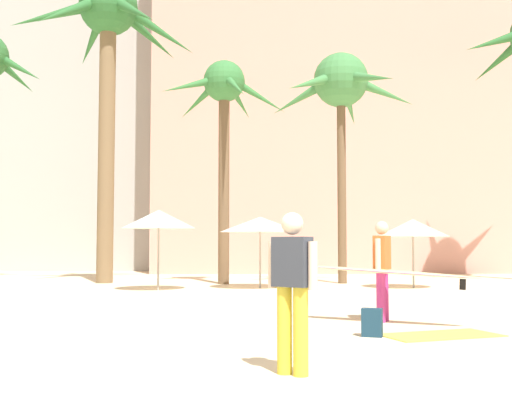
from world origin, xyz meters
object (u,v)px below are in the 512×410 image
object	(u,v)px
cafe_umbrella_1	(159,219)
cafe_umbrella_3	(413,228)
palm_tree_center	(224,104)
cafe_umbrella_0	(260,224)
palm_tree_right	(341,89)
person_mid_center	(292,285)
backpack	(372,323)
palm_tree_left	(108,38)
beach_towel	(441,335)
person_far_left	(384,269)

from	to	relation	value
cafe_umbrella_1	cafe_umbrella_3	bearing A→B (deg)	4.47
palm_tree_center	cafe_umbrella_0	world-z (taller)	palm_tree_center
palm_tree_right	cafe_umbrella_0	bearing A→B (deg)	-142.38
cafe_umbrella_3	person_mid_center	xyz separation A→B (m)	(-4.96, -12.67, -0.93)
backpack	person_mid_center	bearing A→B (deg)	172.25
cafe_umbrella_3	person_mid_center	distance (m)	13.63
palm_tree_left	cafe_umbrella_3	bearing A→B (deg)	-16.29
person_mid_center	cafe_umbrella_1	bearing A→B (deg)	-130.13
palm_tree_center	cafe_umbrella_3	size ratio (longest dim) A/B	3.50
palm_tree_left	cafe_umbrella_1	xyz separation A→B (m)	(2.30, -3.57, -6.68)
cafe_umbrella_3	palm_tree_right	bearing A→B (deg)	126.65
beach_towel	cafe_umbrella_3	bearing A→B (deg)	76.07
cafe_umbrella_0	beach_towel	bearing A→B (deg)	-77.04
palm_tree_right	beach_towel	world-z (taller)	palm_tree_right
palm_tree_left	person_far_left	xyz separation A→B (m)	(7.20, -11.34, -7.85)
cafe_umbrella_3	beach_towel	size ratio (longest dim) A/B	1.25
cafe_umbrella_0	backpack	size ratio (longest dim) A/B	5.98
palm_tree_left	person_far_left	distance (m)	15.56
palm_tree_left	palm_tree_right	world-z (taller)	palm_tree_left
beach_towel	cafe_umbrella_1	bearing A→B (deg)	119.98
cafe_umbrella_0	cafe_umbrella_1	size ratio (longest dim) A/B	1.05
palm_tree_left	cafe_umbrella_0	bearing A→B (deg)	-28.03
cafe_umbrella_0	beach_towel	xyz separation A→B (m)	(2.31, -10.03, -1.97)
palm_tree_right	cafe_umbrella_1	xyz separation A→B (m)	(-6.04, -3.02, -4.74)
palm_tree_left	palm_tree_right	size ratio (longest dim) A/B	1.35
cafe_umbrella_1	backpack	distance (m)	10.49
person_far_left	palm_tree_right	bearing A→B (deg)	-66.31
cafe_umbrella_0	person_far_left	distance (m)	8.74
backpack	person_far_left	xyz separation A→B (m)	(0.58, 1.61, 0.74)
palm_tree_right	backpack	distance (m)	14.17
beach_towel	palm_tree_left	bearing A→B (deg)	120.77
palm_tree_center	backpack	size ratio (longest dim) A/B	18.52
beach_towel	person_mid_center	distance (m)	3.83
palm_tree_left	cafe_umbrella_0	size ratio (longest dim) A/B	4.39
cafe_umbrella_3	person_far_left	xyz separation A→B (m)	(-2.94, -8.38, -0.93)
person_far_left	cafe_umbrella_3	bearing A→B (deg)	-79.55
backpack	cafe_umbrella_1	bearing A→B (deg)	45.29
palm_tree_left	palm_tree_right	distance (m)	8.58
cafe_umbrella_3	palm_tree_left	bearing A→B (deg)	163.71
palm_tree_left	cafe_umbrella_0	xyz separation A→B (m)	(5.36, -2.85, -6.81)
cafe_umbrella_0	cafe_umbrella_3	world-z (taller)	cafe_umbrella_0
cafe_umbrella_3	palm_tree_center	bearing A→B (deg)	159.42
palm_tree_center	person_far_left	xyz separation A→B (m)	(3.00, -10.61, -5.31)
palm_tree_center	cafe_umbrella_1	size ratio (longest dim) A/B	3.26
person_mid_center	cafe_umbrella_0	bearing A→B (deg)	-144.38
cafe_umbrella_3	backpack	world-z (taller)	cafe_umbrella_3
cafe_umbrella_3	backpack	size ratio (longest dim) A/B	5.30
cafe_umbrella_1	person_far_left	world-z (taller)	cafe_umbrella_1
palm_tree_right	person_mid_center	size ratio (longest dim) A/B	4.74
cafe_umbrella_0	cafe_umbrella_1	bearing A→B (deg)	-166.78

